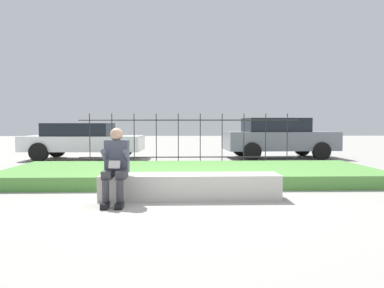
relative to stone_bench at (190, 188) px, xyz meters
The scene contains 7 objects.
ground_plane 0.21m from the stone_bench, ahead, with size 60.00×60.00×0.00m, color #9E9B93.
stone_bench is the anchor object (origin of this frame).
person_seated_reader 1.34m from the stone_bench, 165.42° to the right, with size 0.42×0.73×1.23m.
grass_berm 2.22m from the stone_bench, 87.65° to the left, with size 8.35×3.04×0.28m.
iron_fence 4.44m from the stone_bench, 88.81° to the left, with size 6.35×0.03×1.57m.
car_parked_left 7.95m from the stone_bench, 117.46° to the left, with size 4.20×1.96×1.29m.
car_parked_right 8.11m from the stone_bench, 64.79° to the left, with size 4.11×2.13×1.48m.
Camera 1 is at (-0.25, -6.39, 1.32)m, focal length 35.00 mm.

